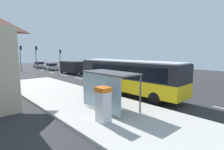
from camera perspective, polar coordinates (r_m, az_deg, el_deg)
name	(u,v)px	position (r m, az deg, el deg)	size (l,w,h in m)	color
ground_plane	(77,79)	(27.27, -11.28, -1.13)	(56.00, 92.00, 0.04)	#2D2D30
sidewalk_platform	(85,102)	(13.95, -8.72, -8.85)	(6.20, 30.00, 0.18)	beige
lane_stripe_seg_1	(166,96)	(16.67, 17.09, -6.70)	(0.16, 2.20, 0.01)	silver
lane_stripe_seg_2	(126,88)	(19.63, 4.48, -4.26)	(0.16, 2.20, 0.01)	silver
lane_stripe_seg_3	(98,82)	(23.29, -4.46, -2.40)	(0.16, 2.20, 0.01)	silver
lane_stripe_seg_4	(79,78)	(27.39, -10.83, -1.03)	(0.16, 2.20, 0.01)	silver
lane_stripe_seg_5	(64,75)	(31.74, -15.50, -0.02)	(0.16, 2.20, 0.01)	silver
lane_stripe_seg_6	(52,73)	(36.26, -19.03, 0.75)	(0.16, 2.20, 0.01)	silver
lane_stripe_seg_7	(42,71)	(40.90, -21.76, 1.34)	(0.16, 2.20, 0.01)	silver
bus	(127,75)	(16.50, 5.07, -0.04)	(2.83, 11.08, 3.21)	yellow
white_van	(71,67)	(33.15, -13.13, 2.69)	(2.11, 5.24, 2.30)	black
sedan_near	(39,65)	(48.51, -22.59, 3.11)	(1.85, 4.40, 1.52)	#B7B7BC
sedan_far	(51,66)	(41.66, -19.22, 2.65)	(2.00, 4.48, 1.52)	#B7B7BC
ticket_machine	(103,104)	(9.66, -2.86, -9.50)	(0.66, 0.76, 1.94)	silver
recycling_bin_green	(104,91)	(15.31, -2.47, -5.12)	(0.52, 0.52, 0.95)	green
recycling_bin_red	(100,89)	(15.85, -4.08, -4.70)	(0.52, 0.52, 0.95)	red
recycling_bin_blue	(95,88)	(16.39, -5.59, -4.30)	(0.52, 0.52, 0.95)	blue
recycling_bin_yellow	(91,87)	(16.95, -6.99, -3.93)	(0.52, 0.52, 0.95)	yellow
traffic_light_near_side	(60,56)	(44.65, -16.52, 6.02)	(0.49, 0.28, 4.64)	#2D2D2D
traffic_light_far_side	(21,54)	(42.45, -27.62, 6.04)	(0.49, 0.28, 5.39)	#2D2D2D
traffic_light_median	(36,54)	(44.21, -23.46, 6.30)	(0.49, 0.28, 5.39)	#2D2D2D
bus_shelter	(106,81)	(11.45, -1.84, -2.04)	(1.80, 4.00, 2.50)	#4C4C51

